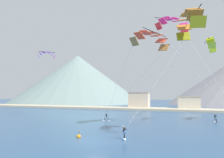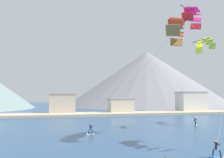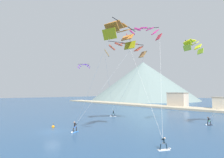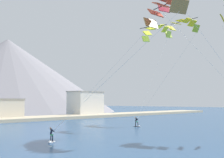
{
  "view_description": "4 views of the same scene",
  "coord_description": "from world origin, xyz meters",
  "px_view_note": "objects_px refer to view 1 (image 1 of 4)",
  "views": [
    {
      "loc": [
        11.77,
        -24.63,
        5.85
      ],
      "look_at": [
        -3.58,
        14.73,
        8.74
      ],
      "focal_mm": 35.0,
      "sensor_mm": 36.0,
      "label": 1
    },
    {
      "loc": [
        -12.99,
        -19.18,
        6.2
      ],
      "look_at": [
        -3.71,
        19.17,
        8.69
      ],
      "focal_mm": 40.0,
      "sensor_mm": 36.0,
      "label": 2
    },
    {
      "loc": [
        29.08,
        -12.28,
        6.62
      ],
      "look_at": [
        -0.06,
        13.37,
        9.56
      ],
      "focal_mm": 28.0,
      "sensor_mm": 36.0,
      "label": 3
    },
    {
      "loc": [
        -27.05,
        -6.97,
        4.28
      ],
      "look_at": [
        -3.97,
        14.12,
        6.54
      ],
      "focal_mm": 50.0,
      "sensor_mm": 36.0,
      "label": 4
    }
  ],
  "objects_px": {
    "race_marker_buoy": "(79,136)",
    "kitesurfer_near_trail": "(215,120)",
    "parafoil_kite_distant_high_outer": "(46,54)",
    "parafoil_kite_far_left": "(151,38)",
    "parafoil_kite_mid_center": "(173,23)",
    "parafoil_kite_distant_low_drift": "(211,43)",
    "kitesurfer_near_lead": "(124,135)",
    "parafoil_kite_near_lead": "(189,22)",
    "kitesurfer_far_left": "(105,119)"
  },
  "relations": [
    {
      "from": "kitesurfer_far_left",
      "to": "parafoil_kite_near_lead",
      "type": "relative_size",
      "value": 0.11
    },
    {
      "from": "parafoil_kite_distant_low_drift",
      "to": "parafoil_kite_mid_center",
      "type": "bearing_deg",
      "value": -132.85
    },
    {
      "from": "kitesurfer_near_lead",
      "to": "parafoil_kite_near_lead",
      "type": "xyz_separation_m",
      "value": [
        8.07,
        2.86,
        14.8
      ]
    },
    {
      "from": "parafoil_kite_mid_center",
      "to": "parafoil_kite_distant_low_drift",
      "type": "relative_size",
      "value": 3.31
    },
    {
      "from": "kitesurfer_near_lead",
      "to": "kitesurfer_far_left",
      "type": "distance_m",
      "value": 20.14
    },
    {
      "from": "kitesurfer_near_lead",
      "to": "race_marker_buoy",
      "type": "xyz_separation_m",
      "value": [
        -6.12,
        -0.96,
        -0.4
      ]
    },
    {
      "from": "kitesurfer_near_lead",
      "to": "parafoil_kite_far_left",
      "type": "relative_size",
      "value": 0.12
    },
    {
      "from": "parafoil_kite_mid_center",
      "to": "parafoil_kite_distant_low_drift",
      "type": "xyz_separation_m",
      "value": [
        6.42,
        6.92,
        -2.59
      ]
    },
    {
      "from": "parafoil_kite_distant_high_outer",
      "to": "race_marker_buoy",
      "type": "bearing_deg",
      "value": -43.17
    },
    {
      "from": "parafoil_kite_near_lead",
      "to": "parafoil_kite_far_left",
      "type": "xyz_separation_m",
      "value": [
        -6.62,
        7.86,
        0.28
      ]
    },
    {
      "from": "kitesurfer_near_trail",
      "to": "parafoil_kite_far_left",
      "type": "xyz_separation_m",
      "value": [
        -10.74,
        -12.68,
        15.13
      ]
    },
    {
      "from": "parafoil_kite_mid_center",
      "to": "race_marker_buoy",
      "type": "xyz_separation_m",
      "value": [
        -11.28,
        -13.04,
        -18.14
      ]
    },
    {
      "from": "kitesurfer_far_left",
      "to": "parafoil_kite_distant_high_outer",
      "type": "height_order",
      "value": "parafoil_kite_distant_high_outer"
    },
    {
      "from": "kitesurfer_near_lead",
      "to": "parafoil_kite_distant_low_drift",
      "type": "xyz_separation_m",
      "value": [
        11.58,
        19.0,
        15.15
      ]
    },
    {
      "from": "parafoil_kite_near_lead",
      "to": "race_marker_buoy",
      "type": "height_order",
      "value": "parafoil_kite_near_lead"
    },
    {
      "from": "kitesurfer_near_trail",
      "to": "race_marker_buoy",
      "type": "relative_size",
      "value": 1.73
    },
    {
      "from": "kitesurfer_near_lead",
      "to": "parafoil_kite_distant_high_outer",
      "type": "xyz_separation_m",
      "value": [
        -27.33,
        18.93,
        15.62
      ]
    },
    {
      "from": "parafoil_kite_near_lead",
      "to": "race_marker_buoy",
      "type": "bearing_deg",
      "value": -164.92
    },
    {
      "from": "kitesurfer_near_lead",
      "to": "race_marker_buoy",
      "type": "height_order",
      "value": "kitesurfer_near_lead"
    },
    {
      "from": "kitesurfer_near_lead",
      "to": "kitesurfer_near_trail",
      "type": "bearing_deg",
      "value": 62.48
    },
    {
      "from": "kitesurfer_far_left",
      "to": "parafoil_kite_far_left",
      "type": "bearing_deg",
      "value": -30.2
    },
    {
      "from": "kitesurfer_near_trail",
      "to": "kitesurfer_near_lead",
      "type": "bearing_deg",
      "value": -117.52
    },
    {
      "from": "parafoil_kite_far_left",
      "to": "parafoil_kite_distant_low_drift",
      "type": "distance_m",
      "value": 13.08
    },
    {
      "from": "parafoil_kite_near_lead",
      "to": "kitesurfer_near_trail",
      "type": "bearing_deg",
      "value": 78.67
    },
    {
      "from": "parafoil_kite_distant_low_drift",
      "to": "parafoil_kite_near_lead",
      "type": "bearing_deg",
      "value": -102.25
    },
    {
      "from": "kitesurfer_far_left",
      "to": "parafoil_kite_near_lead",
      "type": "height_order",
      "value": "parafoil_kite_near_lead"
    },
    {
      "from": "race_marker_buoy",
      "to": "kitesurfer_near_trail",
      "type": "bearing_deg",
      "value": 53.07
    },
    {
      "from": "kitesurfer_near_lead",
      "to": "kitesurfer_near_trail",
      "type": "relative_size",
      "value": 1.03
    },
    {
      "from": "parafoil_kite_near_lead",
      "to": "parafoil_kite_distant_low_drift",
      "type": "xyz_separation_m",
      "value": [
        3.5,
        16.14,
        0.36
      ]
    },
    {
      "from": "kitesurfer_near_lead",
      "to": "parafoil_kite_near_lead",
      "type": "bearing_deg",
      "value": 19.51
    },
    {
      "from": "kitesurfer_far_left",
      "to": "parafoil_kite_distant_low_drift",
      "type": "distance_m",
      "value": 26.54
    },
    {
      "from": "kitesurfer_near_lead",
      "to": "race_marker_buoy",
      "type": "distance_m",
      "value": 6.21
    },
    {
      "from": "kitesurfer_near_trail",
      "to": "parafoil_kite_distant_low_drift",
      "type": "relative_size",
      "value": 0.32
    },
    {
      "from": "kitesurfer_far_left",
      "to": "parafoil_kite_mid_center",
      "type": "relative_size",
      "value": 0.09
    },
    {
      "from": "parafoil_kite_mid_center",
      "to": "parafoil_kite_distant_high_outer",
      "type": "relative_size",
      "value": 4.45
    },
    {
      "from": "kitesurfer_near_trail",
      "to": "parafoil_kite_mid_center",
      "type": "distance_m",
      "value": 22.23
    },
    {
      "from": "parafoil_kite_near_lead",
      "to": "race_marker_buoy",
      "type": "xyz_separation_m",
      "value": [
        -14.2,
        -3.82,
        -15.19
      ]
    },
    {
      "from": "parafoil_kite_distant_high_outer",
      "to": "parafoil_kite_far_left",
      "type": "bearing_deg",
      "value": -15.92
    },
    {
      "from": "race_marker_buoy",
      "to": "parafoil_kite_distant_high_outer",
      "type": "bearing_deg",
      "value": 136.83
    },
    {
      "from": "parafoil_kite_mid_center",
      "to": "parafoil_kite_far_left",
      "type": "distance_m",
      "value": 4.77
    },
    {
      "from": "parafoil_kite_distant_low_drift",
      "to": "parafoil_kite_distant_high_outer",
      "type": "bearing_deg",
      "value": -179.9
    },
    {
      "from": "kitesurfer_near_lead",
      "to": "parafoil_kite_distant_low_drift",
      "type": "distance_m",
      "value": 26.92
    },
    {
      "from": "parafoil_kite_far_left",
      "to": "race_marker_buoy",
      "type": "bearing_deg",
      "value": -122.96
    },
    {
      "from": "parafoil_kite_distant_low_drift",
      "to": "race_marker_buoy",
      "type": "height_order",
      "value": "parafoil_kite_distant_low_drift"
    },
    {
      "from": "parafoil_kite_mid_center",
      "to": "parafoil_kite_far_left",
      "type": "bearing_deg",
      "value": -159.85
    },
    {
      "from": "parafoil_kite_distant_high_outer",
      "to": "parafoil_kite_mid_center",
      "type": "bearing_deg",
      "value": -11.9
    },
    {
      "from": "race_marker_buoy",
      "to": "parafoil_kite_near_lead",
      "type": "bearing_deg",
      "value": 15.08
    },
    {
      "from": "parafoil_kite_distant_high_outer",
      "to": "kitesurfer_near_lead",
      "type": "bearing_deg",
      "value": -34.7
    },
    {
      "from": "kitesurfer_far_left",
      "to": "kitesurfer_near_lead",
      "type": "bearing_deg",
      "value": -59.96
    },
    {
      "from": "parafoil_kite_far_left",
      "to": "parafoil_kite_distant_low_drift",
      "type": "bearing_deg",
      "value": 39.27
    }
  ]
}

